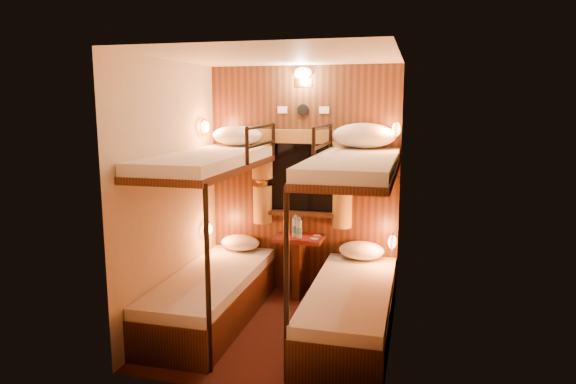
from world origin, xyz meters
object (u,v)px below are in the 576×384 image
(table, at_px, (299,258))
(bottle_left, at_px, (299,229))
(bottle_right, at_px, (295,228))
(bunk_left, at_px, (212,263))
(bunk_right, at_px, (351,274))

(table, relative_size, bottle_left, 2.95)
(bottle_left, bearing_deg, bottle_right, 141.72)
(bottle_left, relative_size, bottle_right, 0.96)
(table, bearing_deg, bottle_left, -76.63)
(bunk_left, relative_size, bunk_right, 1.00)
(bottle_left, bearing_deg, bunk_left, -132.87)
(bunk_left, distance_m, table, 1.02)
(table, xyz_separation_m, bottle_left, (0.02, -0.07, 0.33))
(bunk_right, relative_size, bottle_left, 8.56)
(bunk_right, height_order, bottle_left, bunk_right)
(bottle_left, distance_m, bottle_right, 0.06)
(bunk_left, distance_m, bunk_right, 1.30)
(bunk_left, relative_size, table, 2.90)
(bunk_left, distance_m, bottle_left, 0.99)
(bunk_right, relative_size, table, 2.90)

